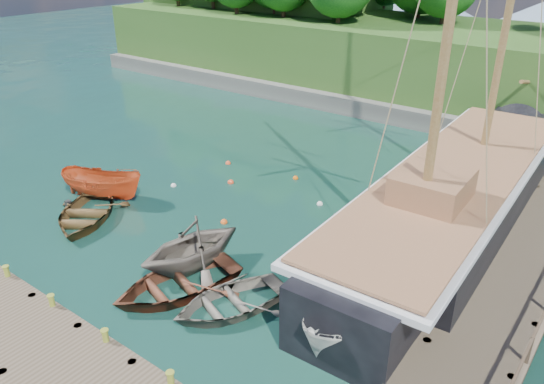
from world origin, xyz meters
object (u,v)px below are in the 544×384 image
at_px(rowboat_3, 230,309).
at_px(cabin_boat_white, 365,344).
at_px(rowboat_0, 86,221).
at_px(schooner, 452,204).
at_px(rowboat_2, 177,292).
at_px(motorboat_orange, 104,198).
at_px(rowboat_1, 193,267).

relative_size(rowboat_3, cabin_boat_white, 0.87).
bearing_deg(rowboat_0, schooner, -0.60).
distance_m(rowboat_2, rowboat_3, 2.35).
bearing_deg(motorboat_orange, rowboat_1, -123.26).
xyz_separation_m(rowboat_1, schooner, (7.18, 9.73, 1.20)).
bearing_deg(motorboat_orange, rowboat_2, -131.38).
height_order(rowboat_0, motorboat_orange, motorboat_orange).
height_order(rowboat_1, schooner, schooner).
relative_size(rowboat_2, motorboat_orange, 1.10).
bearing_deg(cabin_boat_white, schooner, 114.68).
relative_size(rowboat_1, rowboat_2, 0.88).
bearing_deg(rowboat_2, rowboat_1, 132.80).
relative_size(rowboat_2, rowboat_3, 1.15).
xyz_separation_m(rowboat_2, rowboat_3, (2.31, 0.43, 0.00)).
bearing_deg(rowboat_0, cabin_boat_white, -34.26).
height_order(rowboat_0, rowboat_1, rowboat_1).
relative_size(motorboat_orange, cabin_boat_white, 0.91).
bearing_deg(motorboat_orange, schooner, -83.65).
height_order(cabin_boat_white, schooner, schooner).
bearing_deg(rowboat_0, rowboat_3, -40.94).
height_order(motorboat_orange, schooner, schooner).
bearing_deg(rowboat_2, rowboat_3, 28.46).
xyz_separation_m(rowboat_3, motorboat_orange, (-11.30, 2.97, 0.00)).
bearing_deg(schooner, cabin_boat_white, -87.91).
relative_size(rowboat_2, schooner, 0.17).
bearing_deg(cabin_boat_white, rowboat_2, -145.73).
distance_m(rowboat_1, schooner, 12.15).
bearing_deg(rowboat_1, motorboat_orange, -179.94).
height_order(rowboat_1, rowboat_3, rowboat_1).
bearing_deg(schooner, rowboat_2, -121.70).
relative_size(rowboat_1, cabin_boat_white, 0.89).
relative_size(rowboat_0, motorboat_orange, 1.06).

